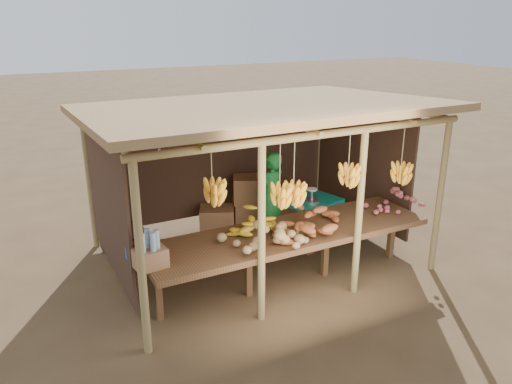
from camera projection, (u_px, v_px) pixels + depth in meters
name	position (u px, v px, depth m)	size (l,w,h in m)	color
ground	(256.00, 257.00, 7.64)	(60.00, 60.00, 0.00)	brown
stall_structure	(261.00, 137.00, 6.88)	(4.70, 3.50, 2.43)	#98824E
counter	(289.00, 235.00, 6.59)	(3.90, 1.05, 0.80)	brown
potato_heap	(261.00, 233.00, 6.07)	(1.13, 0.68, 0.37)	#9A7B4F
sweet_potato_heap	(313.00, 219.00, 6.48)	(1.09, 0.65, 0.36)	#9E5128
onion_heap	(395.00, 198.00, 7.26)	(0.87, 0.52, 0.36)	#BB5B5D
banana_pile	(254.00, 218.00, 6.54)	(0.64, 0.38, 0.35)	yellow
tomato_basin	(143.00, 249.00, 5.87)	(0.41, 0.41, 0.21)	navy
bottle_box	(150.00, 253.00, 5.58)	(0.38, 0.32, 0.45)	#966843
vendor	(271.00, 199.00, 7.85)	(0.55, 0.36, 1.52)	#1B7932
tarp_crate	(310.00, 220.00, 7.97)	(0.98, 0.89, 0.99)	brown
carton_stack	(239.00, 208.00, 8.48)	(1.32, 0.63, 0.90)	#966843
burlap_sacks	(123.00, 236.00, 7.82)	(0.72, 0.38, 0.51)	#432C1F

